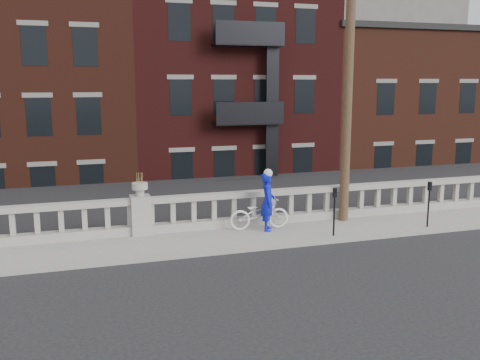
% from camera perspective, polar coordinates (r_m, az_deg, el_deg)
% --- Properties ---
extents(ground, '(120.00, 120.00, 0.00)m').
position_cam_1_polar(ground, '(11.81, -8.00, -11.51)').
color(ground, black).
rests_on(ground, ground).
extents(sidewalk, '(32.00, 2.20, 0.15)m').
position_cam_1_polar(sidewalk, '(14.59, -9.99, -6.94)').
color(sidewalk, gray).
rests_on(sidewalk, ground).
extents(balustrade, '(28.00, 0.34, 1.03)m').
position_cam_1_polar(balustrade, '(15.35, -10.53, -3.90)').
color(balustrade, gray).
rests_on(balustrade, sidewalk).
extents(planter_pedestal, '(0.55, 0.55, 1.76)m').
position_cam_1_polar(planter_pedestal, '(15.30, -10.56, -3.21)').
color(planter_pedestal, gray).
rests_on(planter_pedestal, sidewalk).
extents(lower_level, '(80.00, 44.00, 20.80)m').
position_cam_1_polar(lower_level, '(34.00, -13.73, 7.18)').
color(lower_level, '#605E59').
rests_on(lower_level, ground).
extents(utility_pole, '(1.60, 0.28, 10.00)m').
position_cam_1_polar(utility_pole, '(16.48, 11.57, 13.16)').
color(utility_pole, '#422D1E').
rests_on(utility_pole, sidewalk).
extents(parking_meter_c, '(0.10, 0.09, 1.36)m').
position_cam_1_polar(parking_meter_c, '(15.06, 10.04, -2.77)').
color(parking_meter_c, black).
rests_on(parking_meter_c, sidewalk).
extents(parking_meter_d, '(0.10, 0.09, 1.36)m').
position_cam_1_polar(parking_meter_d, '(16.69, 19.50, -1.92)').
color(parking_meter_d, black).
rests_on(parking_meter_d, sidewalk).
extents(bicycle, '(1.79, 0.73, 0.92)m').
position_cam_1_polar(bicycle, '(15.61, 2.07, -3.59)').
color(bicycle, white).
rests_on(bicycle, sidewalk).
extents(cyclist, '(0.59, 0.72, 1.69)m').
position_cam_1_polar(cyclist, '(15.42, 2.98, -2.31)').
color(cyclist, '#0C14B5').
rests_on(cyclist, sidewalk).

